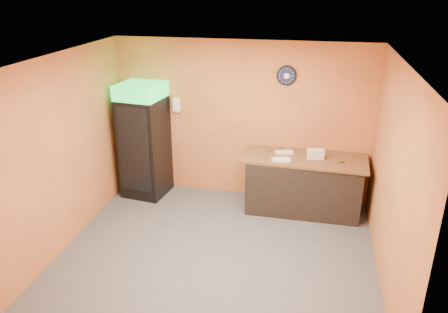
# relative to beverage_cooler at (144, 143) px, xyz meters

# --- Properties ---
(floor) EXTENTS (4.50, 4.50, 0.00)m
(floor) POSITION_rel_beverage_cooler_xyz_m (1.70, -1.60, -1.01)
(floor) COLOR #47474C
(floor) RESTS_ON ground
(back_wall) EXTENTS (4.50, 0.02, 2.80)m
(back_wall) POSITION_rel_beverage_cooler_xyz_m (1.70, 0.40, 0.39)
(back_wall) COLOR #D2773B
(back_wall) RESTS_ON floor
(left_wall) EXTENTS (0.02, 4.00, 2.80)m
(left_wall) POSITION_rel_beverage_cooler_xyz_m (-0.55, -1.60, 0.39)
(left_wall) COLOR #D2773B
(left_wall) RESTS_ON floor
(right_wall) EXTENTS (0.02, 4.00, 2.80)m
(right_wall) POSITION_rel_beverage_cooler_xyz_m (3.95, -1.60, 0.39)
(right_wall) COLOR #D2773B
(right_wall) RESTS_ON floor
(ceiling) EXTENTS (4.50, 4.00, 0.02)m
(ceiling) POSITION_rel_beverage_cooler_xyz_m (1.70, -1.60, 1.79)
(ceiling) COLOR white
(ceiling) RESTS_ON back_wall
(beverage_cooler) EXTENTS (0.81, 0.82, 2.07)m
(beverage_cooler) POSITION_rel_beverage_cooler_xyz_m (0.00, 0.00, 0.00)
(beverage_cooler) COLOR black
(beverage_cooler) RESTS_ON floor
(prep_counter) EXTENTS (1.87, 0.85, 0.93)m
(prep_counter) POSITION_rel_beverage_cooler_xyz_m (2.84, -0.02, -0.54)
(prep_counter) COLOR black
(prep_counter) RESTS_ON floor
(wall_clock) EXTENTS (0.33, 0.06, 0.33)m
(wall_clock) POSITION_rel_beverage_cooler_xyz_m (2.44, 0.37, 1.23)
(wall_clock) COLOR black
(wall_clock) RESTS_ON back_wall
(wall_phone) EXTENTS (0.13, 0.11, 0.24)m
(wall_phone) POSITION_rel_beverage_cooler_xyz_m (0.53, 0.34, 0.64)
(wall_phone) COLOR white
(wall_phone) RESTS_ON back_wall
(butcher_paper) EXTENTS (2.06, 0.95, 0.04)m
(butcher_paper) POSITION_rel_beverage_cooler_xyz_m (2.84, -0.02, -0.06)
(butcher_paper) COLOR brown
(butcher_paper) RESTS_ON prep_counter
(sub_roll_stack) EXTENTS (0.29, 0.14, 0.17)m
(sub_roll_stack) POSITION_rel_beverage_cooler_xyz_m (3.01, -0.06, 0.05)
(sub_roll_stack) COLOR #F2E2BC
(sub_roll_stack) RESTS_ON butcher_paper
(wrapped_sandwich_left) EXTENTS (0.27, 0.16, 0.04)m
(wrapped_sandwich_left) POSITION_rel_beverage_cooler_xyz_m (2.44, -0.22, -0.02)
(wrapped_sandwich_left) COLOR silver
(wrapped_sandwich_left) RESTS_ON butcher_paper
(wrapped_sandwich_mid) EXTENTS (0.30, 0.16, 0.04)m
(wrapped_sandwich_mid) POSITION_rel_beverage_cooler_xyz_m (2.48, -0.26, -0.02)
(wrapped_sandwich_mid) COLOR silver
(wrapped_sandwich_mid) RESTS_ON butcher_paper
(wrapped_sandwich_right) EXTENTS (0.32, 0.18, 0.04)m
(wrapped_sandwich_right) POSITION_rel_beverage_cooler_xyz_m (2.49, 0.08, -0.02)
(wrapped_sandwich_right) COLOR silver
(wrapped_sandwich_right) RESTS_ON butcher_paper
(kitchen_tool) EXTENTS (0.06, 0.06, 0.06)m
(kitchen_tool) POSITION_rel_beverage_cooler_xyz_m (2.53, 0.14, -0.01)
(kitchen_tool) COLOR silver
(kitchen_tool) RESTS_ON butcher_paper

